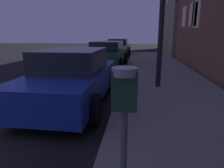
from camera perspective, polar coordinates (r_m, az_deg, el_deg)
parking_meter at (r=1.51m, az=3.55°, el=-8.24°), size 0.19×0.19×1.42m
car_blue at (r=5.35m, az=-11.14°, el=2.02°), size 1.99×4.30×1.43m
car_green at (r=11.52m, az=-1.22°, el=8.73°), size 2.07×4.59×1.43m
car_silver at (r=18.00m, az=1.85°, el=10.61°), size 2.03×4.58×1.43m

